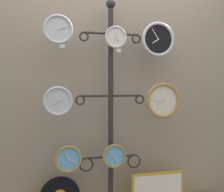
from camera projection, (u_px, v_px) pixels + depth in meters
name	position (u px, v px, depth m)	size (l,w,h in m)	color
shop_wall	(107.00, 65.00, 2.54)	(4.40, 0.04, 2.80)	gray
display_stand	(111.00, 136.00, 2.41)	(0.65, 0.37, 1.98)	#282623
clock_top_left	(58.00, 29.00, 2.17)	(0.25, 0.04, 0.25)	silver
clock_top_center	(116.00, 37.00, 2.28)	(0.19, 0.04, 0.19)	silver
clock_top_right	(158.00, 39.00, 2.39)	(0.32, 0.04, 0.32)	black
clock_middle_left	(58.00, 101.00, 2.19)	(0.25, 0.04, 0.25)	silver
clock_middle_right	(163.00, 100.00, 2.39)	(0.32, 0.04, 0.32)	silver
clock_bottom_left	(68.00, 159.00, 2.22)	(0.24, 0.04, 0.24)	#60A8DB
clock_bottom_center	(114.00, 156.00, 2.34)	(0.22, 0.04, 0.22)	#60A8DB
picture_frame	(158.00, 190.00, 2.47)	(0.51, 0.02, 0.33)	gold
price_tag_upper	(62.00, 46.00, 2.18)	(0.04, 0.00, 0.03)	white
price_tag_mid	(119.00, 50.00, 2.28)	(0.04, 0.00, 0.03)	white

